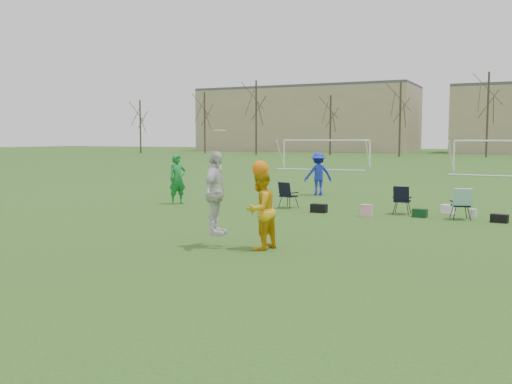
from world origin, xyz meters
The scene contains 8 objects.
ground centered at (0.00, 0.00, 0.00)m, with size 260.00×260.00×0.00m, color #2D4F18.
fielder_green_near centered at (-7.15, 7.49, 0.98)m, with size 0.71×0.47×1.95m, color #157A30.
fielder_blue centered at (-3.31, 13.18, 0.98)m, with size 1.26×0.72×1.95m, color #192ABC.
center_contest centered at (-0.79, 0.45, 1.13)m, with size 1.88×1.35×2.79m.
sideline_setup centered at (2.75, 8.08, 0.51)m, with size 9.70×2.11×1.67m.
goal_left centered at (-10.00, 34.00, 1.92)m, with size 7.39×0.76×2.46m.
goal_mid centered at (4.00, 32.00, 1.92)m, with size 7.40×0.63×2.46m.
tree_line centered at (0.24, 69.85, 5.09)m, with size 110.28×3.28×11.40m.
Camera 1 is at (5.32, -11.33, 2.60)m, focal length 40.00 mm.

